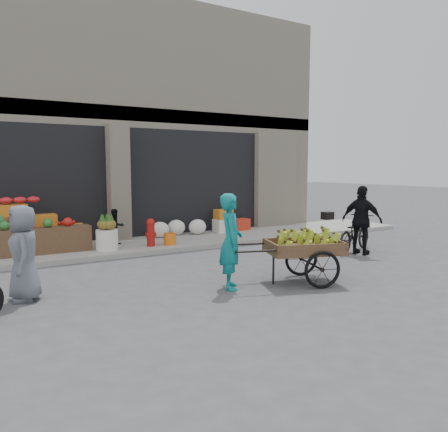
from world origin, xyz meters
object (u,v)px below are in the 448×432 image
pineapple_bin (107,240)px  cyclist (362,220)px  vendor_woman (231,241)px  seated_person (116,227)px  fire_hydrant (151,231)px  orange_bucket (170,239)px  banana_cart (302,246)px  vendor_grey (24,253)px  bicycle (354,233)px

pineapple_bin → cyclist: bearing=-30.3°
vendor_woman → seated_person: bearing=34.9°
fire_hydrant → orange_bucket: 0.55m
fire_hydrant → cyclist: cyclist is taller
vendor_woman → cyclist: bearing=-50.8°
banana_cart → vendor_grey: vendor_grey is taller
vendor_woman → banana_cart: bearing=-77.0°
orange_bucket → seated_person: size_ratio=0.34×
seated_person → bicycle: 6.10m
seated_person → fire_hydrant: bearing=-52.9°
fire_hydrant → orange_bucket: fire_hydrant is taller
cyclist → seated_person: bearing=32.8°
orange_bucket → cyclist: cyclist is taller
vendor_woman → pineapple_bin: bearing=41.5°
seated_person → vendor_grey: 4.36m
pineapple_bin → vendor_woman: (1.03, -4.03, 0.47)m
banana_cart → vendor_grey: size_ratio=1.59×
banana_cart → cyclist: bearing=41.1°
banana_cart → vendor_woman: (-1.32, 0.33, 0.15)m
banana_cart → bicycle: (3.17, 1.65, -0.24)m
orange_bucket → vendor_woman: size_ratio=0.19×
seated_person → vendor_woman: vendor_woman is taller
orange_bucket → banana_cart: size_ratio=0.13×
seated_person → cyclist: (4.92, -3.71, 0.25)m
orange_bucket → cyclist: 4.82m
vendor_woman → bicycle: size_ratio=0.97×
orange_bucket → vendor_woman: (-0.57, -3.93, 0.57)m
banana_cart → bicycle: banana_cart is taller
orange_bucket → bicycle: (3.92, -2.61, 0.18)m
banana_cart → vendor_woman: bearing=-175.8°
pineapple_bin → cyclist: (5.32, -3.11, 0.47)m
orange_bucket → cyclist: size_ratio=0.19×
fire_hydrant → vendor_grey: size_ratio=0.46×
bicycle → cyclist: size_ratio=1.02×
orange_bucket → banana_cart: bearing=-80.0°
vendor_woman → cyclist: 4.39m
fire_hydrant → vendor_grey: bearing=-138.4°
cyclist → vendor_woman: bearing=81.9°
bicycle → cyclist: bearing=133.3°
orange_bucket → seated_person: seated_person is taller
fire_hydrant → orange_bucket: size_ratio=2.22×
orange_bucket → cyclist: bearing=-38.9°
fire_hydrant → vendor_grey: (-3.25, -2.88, 0.26)m
seated_person → banana_cart: size_ratio=0.38×
banana_cart → vendor_woman: 1.37m
vendor_grey → bicycle: size_ratio=0.89×
pineapple_bin → vendor_grey: bearing=-126.2°
vendor_grey → orange_bucket: bearing=131.4°
pineapple_bin → vendor_grey: (-2.15, -2.93, 0.39)m
vendor_grey → cyclist: bearing=92.9°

